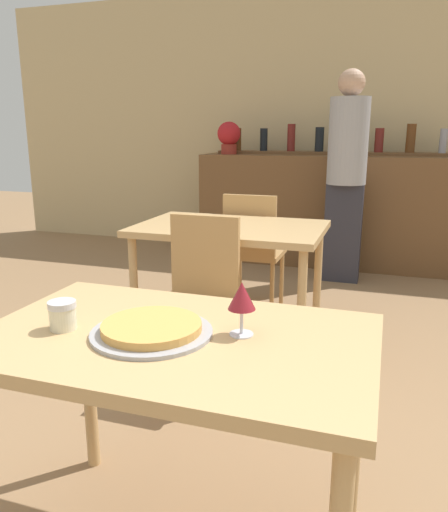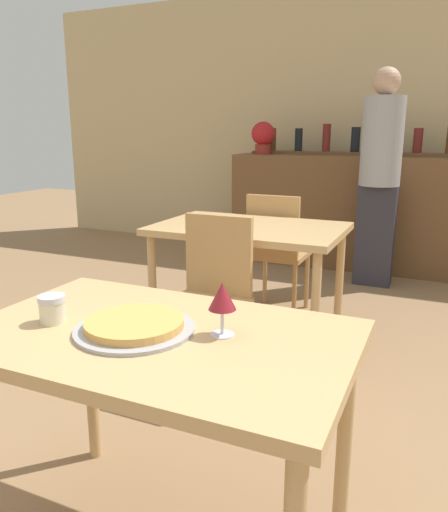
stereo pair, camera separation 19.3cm
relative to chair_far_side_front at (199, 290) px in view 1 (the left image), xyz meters
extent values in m
cube|color=#D1B784|center=(0.35, 3.28, 0.88)|extent=(8.00, 0.05, 2.80)
cube|color=tan|center=(0.35, -1.09, 0.22)|extent=(1.14, 0.71, 0.04)
cylinder|color=tan|center=(-0.16, -0.79, -0.16)|extent=(0.05, 0.05, 0.72)
cylinder|color=tan|center=(0.86, -0.79, -0.16)|extent=(0.05, 0.05, 0.72)
cube|color=tan|center=(0.00, 0.55, 0.23)|extent=(1.13, 0.76, 0.04)
cylinder|color=tan|center=(-0.51, 0.23, -0.16)|extent=(0.05, 0.05, 0.73)
cylinder|color=tan|center=(0.51, 0.23, -0.16)|extent=(0.05, 0.05, 0.73)
cylinder|color=tan|center=(-0.51, 0.87, -0.16)|extent=(0.05, 0.05, 0.73)
cylinder|color=tan|center=(0.51, 0.87, -0.16)|extent=(0.05, 0.05, 0.73)
cube|color=brown|center=(0.35, 2.77, 0.03)|extent=(2.60, 0.56, 1.10)
cube|color=brown|center=(0.35, 2.91, 0.59)|extent=(2.39, 0.24, 0.03)
cylinder|color=#5B3314|center=(-0.67, 2.91, 0.72)|extent=(0.09, 0.09, 0.23)
cylinder|color=black|center=(-0.38, 2.91, 0.72)|extent=(0.08, 0.08, 0.23)
cylinder|color=maroon|center=(-0.09, 2.91, 0.74)|extent=(0.08, 0.08, 0.27)
cylinder|color=black|center=(0.20, 2.91, 0.73)|extent=(0.09, 0.09, 0.24)
cylinder|color=#1E5123|center=(0.49, 2.91, 0.75)|extent=(0.09, 0.09, 0.28)
cylinder|color=maroon|center=(0.78, 2.91, 0.72)|extent=(0.09, 0.09, 0.23)
cylinder|color=#5B3314|center=(1.07, 2.91, 0.74)|extent=(0.09, 0.09, 0.27)
cylinder|color=#9999A3|center=(1.37, 2.91, 0.72)|extent=(0.07, 0.07, 0.23)
cube|color=tan|center=(0.00, -0.08, -0.07)|extent=(0.40, 0.40, 0.04)
cube|color=tan|center=(0.00, 0.10, 0.16)|extent=(0.38, 0.04, 0.44)
cylinder|color=tan|center=(-0.17, -0.25, -0.31)|extent=(0.03, 0.03, 0.43)
cylinder|color=tan|center=(0.17, -0.25, -0.31)|extent=(0.03, 0.03, 0.43)
cylinder|color=tan|center=(-0.17, 0.09, -0.31)|extent=(0.03, 0.03, 0.43)
cylinder|color=tan|center=(0.17, 0.09, -0.31)|extent=(0.03, 0.03, 0.43)
cube|color=tan|center=(0.00, 1.18, -0.07)|extent=(0.40, 0.40, 0.04)
cube|color=tan|center=(0.00, 1.00, 0.16)|extent=(0.38, 0.04, 0.44)
cylinder|color=tan|center=(0.17, 1.35, -0.31)|extent=(0.03, 0.03, 0.43)
cylinder|color=tan|center=(-0.17, 1.35, -0.31)|extent=(0.03, 0.03, 0.43)
cylinder|color=tan|center=(0.17, 1.01, -0.31)|extent=(0.03, 0.03, 0.43)
cylinder|color=tan|center=(-0.17, 1.01, -0.31)|extent=(0.03, 0.03, 0.43)
cylinder|color=#A3A3A8|center=(0.29, -1.11, 0.24)|extent=(0.35, 0.35, 0.01)
cylinder|color=gold|center=(0.29, -1.11, 0.26)|extent=(0.29, 0.29, 0.02)
cylinder|color=beige|center=(0.02, -1.15, 0.27)|extent=(0.08, 0.08, 0.07)
cylinder|color=silver|center=(0.02, -1.15, 0.31)|extent=(0.08, 0.08, 0.02)
cube|color=#2D2D38|center=(0.55, 2.19, -0.08)|extent=(0.32, 0.18, 0.88)
cylinder|color=#9E9EA3|center=(0.55, 2.19, 0.72)|extent=(0.34, 0.34, 0.73)
sphere|color=tan|center=(0.55, 2.19, 1.20)|extent=(0.23, 0.23, 0.23)
cylinder|color=silver|center=(0.53, -1.03, 0.24)|extent=(0.07, 0.07, 0.00)
cylinder|color=silver|center=(0.53, -1.03, 0.28)|extent=(0.01, 0.01, 0.07)
cone|color=maroon|center=(0.53, -1.03, 0.36)|extent=(0.08, 0.08, 0.08)
cylinder|color=maroon|center=(-0.70, 2.72, 0.62)|extent=(0.16, 0.16, 0.10)
sphere|color=red|center=(-0.70, 2.72, 0.78)|extent=(0.24, 0.24, 0.24)
camera|label=1|loc=(0.90, -2.32, 0.81)|focal=35.00mm
camera|label=2|loc=(1.08, -2.25, 0.81)|focal=35.00mm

